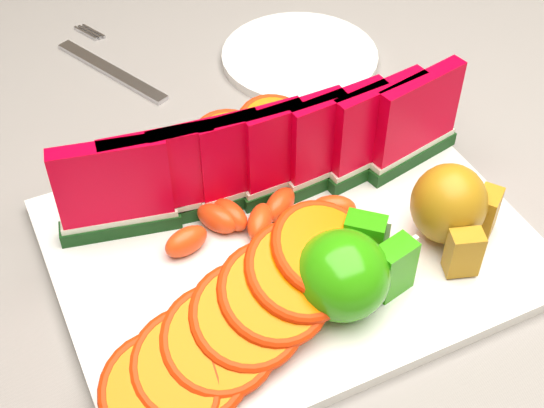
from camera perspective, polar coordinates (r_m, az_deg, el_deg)
The scene contains 11 objects.
table at distance 0.80m, azimuth 4.02°, elevation -4.53°, with size 1.40×0.90×0.75m.
tablecloth at distance 0.75m, azimuth 4.25°, elevation -1.43°, with size 1.53×1.03×0.20m.
platter at distance 0.66m, azimuth 1.48°, elevation -3.12°, with size 0.40×0.30×0.01m.
apple_cluster at distance 0.60m, azimuth 5.79°, elevation -5.07°, with size 0.11×0.09×0.07m.
pear_cluster at distance 0.65m, azimuth 13.39°, elevation -0.23°, with size 0.08×0.09×0.07m.
side_plate at distance 0.89m, azimuth 2.10°, elevation 11.03°, with size 0.21×0.21×0.01m.
fork at distance 0.89m, azimuth -12.18°, elevation 10.05°, with size 0.08×0.19×0.00m.
watermelon_row at distance 0.67m, azimuth 0.05°, elevation 3.64°, with size 0.39×0.07×0.10m.
orange_fan_front at distance 0.57m, azimuth -1.88°, elevation -8.44°, with size 0.27×0.16×0.07m.
orange_fan_back at distance 0.72m, azimuth -4.86°, elevation 4.04°, with size 0.23×0.10×0.04m.
tangerine_segments at distance 0.66m, azimuth -0.85°, elevation -1.08°, with size 0.18×0.08×0.03m.
Camera 1 is at (-0.27, -0.44, 1.26)m, focal length 50.00 mm.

